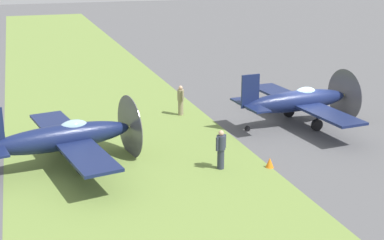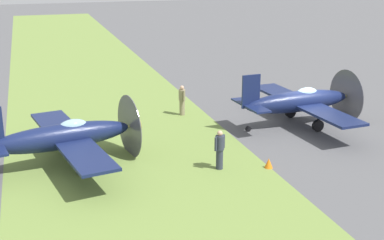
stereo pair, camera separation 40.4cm
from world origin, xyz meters
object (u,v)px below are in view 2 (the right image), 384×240
(airplane_wingman, at_px, (65,136))
(ground_crew_chief, at_px, (220,149))
(airplane_lead, at_px, (300,101))
(runway_marker_cone, at_px, (269,163))
(ground_crew_mechanic, at_px, (182,100))

(airplane_wingman, bearing_deg, ground_crew_chief, 58.14)
(airplane_lead, bearing_deg, runway_marker_cone, -43.99)
(airplane_lead, relative_size, airplane_wingman, 1.00)
(airplane_wingman, bearing_deg, runway_marker_cone, 59.77)
(ground_crew_chief, xyz_separation_m, ground_crew_mechanic, (-8.16, 0.73, 0.00))
(airplane_wingman, relative_size, ground_crew_chief, 5.10)
(airplane_wingman, xyz_separation_m, ground_crew_chief, (2.45, 6.23, -0.40))
(airplane_lead, height_order, airplane_wingman, airplane_lead)
(runway_marker_cone, bearing_deg, ground_crew_chief, -104.67)
(airplane_lead, height_order, ground_crew_chief, airplane_lead)
(runway_marker_cone, bearing_deg, airplane_lead, 140.56)
(ground_crew_mechanic, relative_size, runway_marker_cone, 3.93)
(airplane_lead, distance_m, runway_marker_cone, 6.63)
(airplane_lead, bearing_deg, airplane_wingman, -85.13)
(ground_crew_chief, bearing_deg, runway_marker_cone, -44.70)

